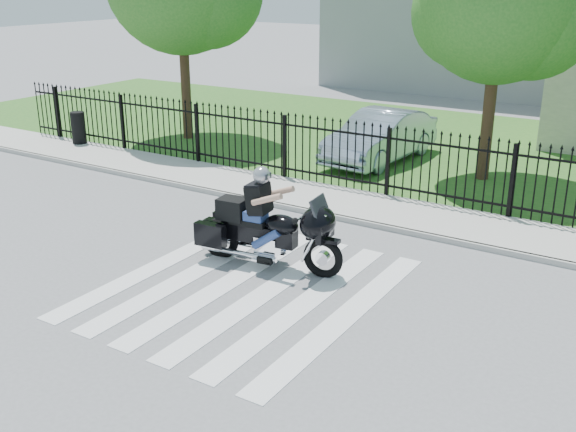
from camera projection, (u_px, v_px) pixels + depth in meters
The scene contains 10 objects.
ground at pixel (246, 288), 12.00m from camera, with size 120.00×120.00×0.00m, color slate.
crosswalk at pixel (246, 288), 12.00m from camera, with size 5.00×5.50×0.01m, color silver, non-canonical shape.
sidewalk at pixel (369, 208), 15.97m from camera, with size 40.00×2.00×0.12m, color #ADAAA3.
curb at pixel (349, 220), 15.17m from camera, with size 40.00×0.12×0.12m, color #ADAAA3.
grass_strip at pixel (464, 149), 21.56m from camera, with size 40.00×12.00×0.02m, color #2A5F20.
iron_fence at pixel (388, 164), 16.48m from camera, with size 26.00×0.04×1.80m.
tree_mid at pixel (500, 0), 16.85m from camera, with size 4.20×4.20×6.78m.
motorcycle_rider at pixel (265, 225), 12.69m from camera, with size 3.02×1.13×2.00m.
parked_car at pixel (380, 136), 19.92m from camera, with size 1.57×4.50×1.48m, color #A2B2CC.
litter_bin at pixel (78, 128), 21.70m from camera, with size 0.45×0.45×1.02m, color black.
Camera 1 is at (6.42, -8.80, 5.26)m, focal length 42.00 mm.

